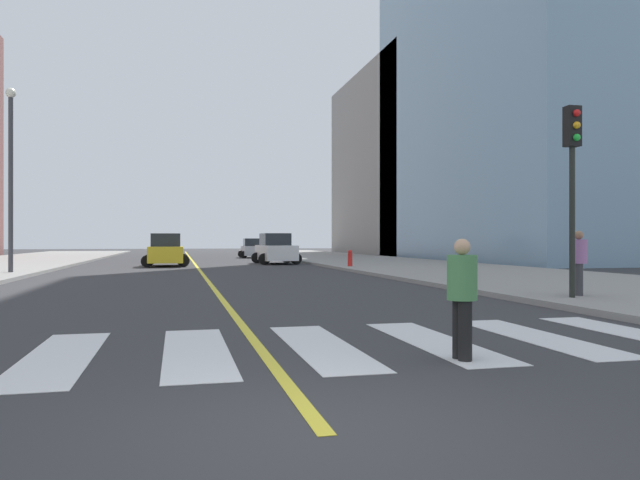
{
  "coord_description": "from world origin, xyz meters",
  "views": [
    {
      "loc": [
        -1.17,
        -4.66,
        1.57
      ],
      "look_at": [
        6.67,
        28.26,
        1.58
      ],
      "focal_mm": 33.85,
      "sensor_mm": 36.0,
      "label": 1
    }
  ],
  "objects_px": {
    "pedestrian_waiting_east": "(579,260)",
    "street_lamp": "(11,165)",
    "traffic_light_near_corner": "(573,163)",
    "fire_hydrant": "(350,258)",
    "car_yellow_nearest": "(166,251)",
    "car_silver_second": "(252,249)",
    "car_white_third": "(276,250)",
    "pedestrian_crossing": "(462,293)",
    "car_black_fourth": "(166,249)"
  },
  "relations": [
    {
      "from": "pedestrian_waiting_east",
      "to": "street_lamp",
      "type": "bearing_deg",
      "value": 77.3
    },
    {
      "from": "traffic_light_near_corner",
      "to": "fire_hydrant",
      "type": "bearing_deg",
      "value": -89.13
    },
    {
      "from": "car_yellow_nearest",
      "to": "fire_hydrant",
      "type": "height_order",
      "value": "car_yellow_nearest"
    },
    {
      "from": "car_yellow_nearest",
      "to": "car_silver_second",
      "type": "bearing_deg",
      "value": 66.52
    },
    {
      "from": "fire_hydrant",
      "to": "street_lamp",
      "type": "bearing_deg",
      "value": -171.03
    },
    {
      "from": "car_silver_second",
      "to": "car_white_third",
      "type": "bearing_deg",
      "value": 90.08
    },
    {
      "from": "traffic_light_near_corner",
      "to": "street_lamp",
      "type": "height_order",
      "value": "street_lamp"
    },
    {
      "from": "car_silver_second",
      "to": "fire_hydrant",
      "type": "height_order",
      "value": "car_silver_second"
    },
    {
      "from": "car_white_third",
      "to": "traffic_light_near_corner",
      "type": "height_order",
      "value": "traffic_light_near_corner"
    },
    {
      "from": "car_silver_second",
      "to": "street_lamp",
      "type": "xyz_separation_m",
      "value": [
        -13.77,
        -24.8,
        4.11
      ]
    },
    {
      "from": "traffic_light_near_corner",
      "to": "street_lamp",
      "type": "xyz_separation_m",
      "value": [
        -16.69,
        16.09,
        1.44
      ]
    },
    {
      "from": "fire_hydrant",
      "to": "pedestrian_crossing",
      "type": "bearing_deg",
      "value": -102.93
    },
    {
      "from": "car_white_third",
      "to": "traffic_light_near_corner",
      "type": "relative_size",
      "value": 0.97
    },
    {
      "from": "car_silver_second",
      "to": "pedestrian_waiting_east",
      "type": "distance_m",
      "value": 40.6
    },
    {
      "from": "car_black_fourth",
      "to": "pedestrian_crossing",
      "type": "xyz_separation_m",
      "value": [
        4.49,
        -43.42,
        -0.01
      ]
    },
    {
      "from": "car_white_third",
      "to": "traffic_light_near_corner",
      "type": "bearing_deg",
      "value": 94.31
    },
    {
      "from": "fire_hydrant",
      "to": "street_lamp",
      "type": "distance_m",
      "value": 17.17
    },
    {
      "from": "car_white_third",
      "to": "car_black_fourth",
      "type": "bearing_deg",
      "value": -58.88
    },
    {
      "from": "pedestrian_crossing",
      "to": "fire_hydrant",
      "type": "bearing_deg",
      "value": 166.68
    },
    {
      "from": "traffic_light_near_corner",
      "to": "fire_hydrant",
      "type": "xyz_separation_m",
      "value": [
        -0.28,
        18.68,
        -2.9
      ]
    },
    {
      "from": "car_silver_second",
      "to": "pedestrian_crossing",
      "type": "height_order",
      "value": "car_silver_second"
    },
    {
      "from": "traffic_light_near_corner",
      "to": "car_black_fourth",
      "type": "bearing_deg",
      "value": -74.54
    },
    {
      "from": "car_white_third",
      "to": "fire_hydrant",
      "type": "distance_m",
      "value": 8.42
    },
    {
      "from": "car_silver_second",
      "to": "traffic_light_near_corner",
      "type": "relative_size",
      "value": 0.82
    },
    {
      "from": "pedestrian_waiting_east",
      "to": "car_black_fourth",
      "type": "bearing_deg",
      "value": 45.97
    },
    {
      "from": "car_silver_second",
      "to": "car_white_third",
      "type": "distance_m",
      "value": 14.29
    },
    {
      "from": "car_yellow_nearest",
      "to": "pedestrian_waiting_east",
      "type": "height_order",
      "value": "car_yellow_nearest"
    },
    {
      "from": "car_white_third",
      "to": "car_black_fourth",
      "type": "height_order",
      "value": "car_white_third"
    },
    {
      "from": "fire_hydrant",
      "to": "car_silver_second",
      "type": "bearing_deg",
      "value": 96.76
    },
    {
      "from": "traffic_light_near_corner",
      "to": "pedestrian_waiting_east",
      "type": "relative_size",
      "value": 2.85
    },
    {
      "from": "car_yellow_nearest",
      "to": "fire_hydrant",
      "type": "xyz_separation_m",
      "value": [
        9.88,
        -5.71,
        -0.34
      ]
    },
    {
      "from": "car_yellow_nearest",
      "to": "pedestrian_crossing",
      "type": "height_order",
      "value": "car_yellow_nearest"
    },
    {
      "from": "car_silver_second",
      "to": "fire_hydrant",
      "type": "xyz_separation_m",
      "value": [
        2.63,
        -22.21,
        -0.23
      ]
    },
    {
      "from": "car_yellow_nearest",
      "to": "street_lamp",
      "type": "distance_m",
      "value": 11.29
    },
    {
      "from": "pedestrian_waiting_east",
      "to": "traffic_light_near_corner",
      "type": "bearing_deg",
      "value": 160.68
    },
    {
      "from": "car_white_third",
      "to": "street_lamp",
      "type": "bearing_deg",
      "value": 35.38
    },
    {
      "from": "street_lamp",
      "to": "traffic_light_near_corner",
      "type": "bearing_deg",
      "value": -43.95
    },
    {
      "from": "pedestrian_waiting_east",
      "to": "street_lamp",
      "type": "distance_m",
      "value": 23.57
    },
    {
      "from": "car_white_third",
      "to": "pedestrian_waiting_east",
      "type": "distance_m",
      "value": 26.42
    },
    {
      "from": "car_yellow_nearest",
      "to": "traffic_light_near_corner",
      "type": "relative_size",
      "value": 0.93
    },
    {
      "from": "car_yellow_nearest",
      "to": "car_silver_second",
      "type": "xyz_separation_m",
      "value": [
        7.25,
        16.5,
        -0.11
      ]
    },
    {
      "from": "street_lamp",
      "to": "car_black_fourth",
      "type": "bearing_deg",
      "value": 73.69
    },
    {
      "from": "car_white_third",
      "to": "car_black_fourth",
      "type": "relative_size",
      "value": 1.08
    },
    {
      "from": "car_black_fourth",
      "to": "street_lamp",
      "type": "relative_size",
      "value": 0.52
    },
    {
      "from": "pedestrian_crossing",
      "to": "fire_hydrant",
      "type": "relative_size",
      "value": 1.78
    },
    {
      "from": "pedestrian_waiting_east",
      "to": "fire_hydrant",
      "type": "xyz_separation_m",
      "value": [
        -0.78,
        18.25,
        -0.49
      ]
    },
    {
      "from": "car_black_fourth",
      "to": "pedestrian_crossing",
      "type": "distance_m",
      "value": 43.66
    },
    {
      "from": "pedestrian_waiting_east",
      "to": "car_yellow_nearest",
      "type": "bearing_deg",
      "value": 53.62
    },
    {
      "from": "car_black_fourth",
      "to": "traffic_light_near_corner",
      "type": "relative_size",
      "value": 0.9
    },
    {
      "from": "pedestrian_crossing",
      "to": "pedestrian_waiting_east",
      "type": "bearing_deg",
      "value": 133.96
    }
  ]
}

